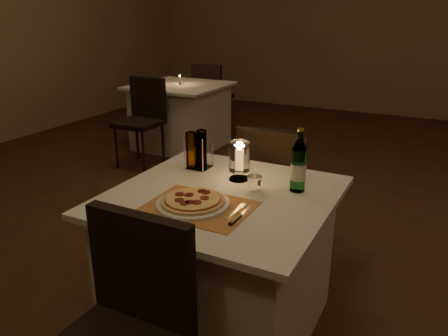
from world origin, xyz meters
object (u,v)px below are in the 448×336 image
at_px(pizza, 193,200).
at_px(water_bottle, 298,166).
at_px(plate, 193,204).
at_px(neighbor_table_left, 181,116).
at_px(main_table, 222,262).
at_px(chair_far, 275,181).
at_px(chair_near, 126,318).
at_px(hurricane_candle, 239,158).
at_px(tumbler, 254,183).

distance_m(pizza, water_bottle, 0.52).
distance_m(plate, neighbor_table_left, 3.35).
height_order(main_table, neighbor_table_left, same).
bearing_deg(chair_far, pizza, -93.21).
bearing_deg(chair_far, water_bottle, -60.12).
xyz_separation_m(main_table, chair_far, (-0.00, 0.71, 0.18)).
distance_m(chair_near, pizza, 0.58).
bearing_deg(neighbor_table_left, main_table, -53.90).
xyz_separation_m(plate, hurricane_candle, (0.04, 0.38, 0.11)).
relative_size(chair_far, plate, 2.81).
bearing_deg(water_bottle, neighbor_table_left, 132.38).
bearing_deg(hurricane_candle, pizza, -96.78).
bearing_deg(water_bottle, chair_far, 119.88).
bearing_deg(water_bottle, chair_near, -108.28).
xyz_separation_m(tumbler, neighbor_table_left, (-2.01, 2.49, -0.40)).
bearing_deg(water_bottle, plate, -133.17).
bearing_deg(neighbor_table_left, chair_near, -60.24).
height_order(plate, neighbor_table_left, plate).
xyz_separation_m(chair_near, neighbor_table_left, (-1.89, 3.31, -0.18)).
bearing_deg(main_table, water_bottle, 32.76).
bearing_deg(plate, chair_far, 86.80).
xyz_separation_m(main_table, water_bottle, (0.30, 0.19, 0.49)).
distance_m(chair_far, water_bottle, 0.68).
height_order(chair_near, neighbor_table_left, chair_near).
bearing_deg(hurricane_candle, tumbler, -37.25).
distance_m(main_table, hurricane_candle, 0.52).
bearing_deg(plate, pizza, 133.45).
relative_size(chair_near, plate, 2.81).
height_order(chair_far, tumbler, chair_far).
relative_size(hurricane_candle, neighbor_table_left, 0.20).
bearing_deg(water_bottle, hurricane_candle, 179.18).
distance_m(tumbler, neighbor_table_left, 3.23).
bearing_deg(main_table, chair_near, -90.00).
xyz_separation_m(pizza, hurricane_candle, (0.04, 0.38, 0.09)).
relative_size(main_table, tumbler, 13.88).
distance_m(chair_far, hurricane_candle, 0.60).
bearing_deg(hurricane_candle, plate, -96.76).
distance_m(water_bottle, neighbor_table_left, 3.29).
bearing_deg(neighbor_table_left, tumbler, -51.10).
height_order(main_table, water_bottle, water_bottle).
bearing_deg(neighbor_table_left, pizza, -56.42).
distance_m(main_table, neighbor_table_left, 3.21).
bearing_deg(tumbler, hurricane_candle, 142.75).
bearing_deg(pizza, tumbler, 59.19).
bearing_deg(tumbler, pizza, -120.81).
xyz_separation_m(main_table, hurricane_candle, (-0.01, 0.20, 0.48)).
xyz_separation_m(main_table, neighbor_table_left, (-1.89, 2.60, 0.00)).
height_order(chair_near, plate, chair_near).
distance_m(water_bottle, hurricane_candle, 0.31).
xyz_separation_m(pizza, neighbor_table_left, (-1.84, 2.78, -0.39)).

